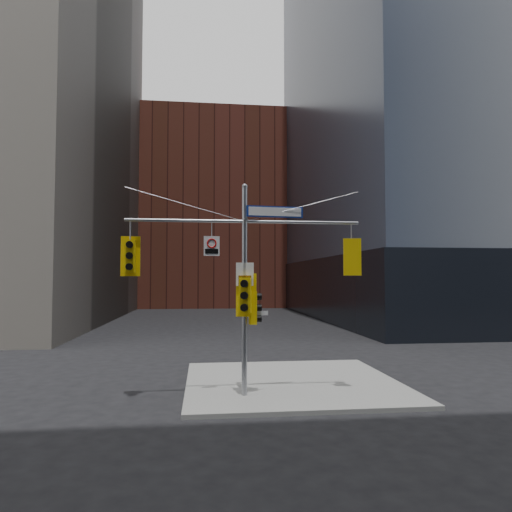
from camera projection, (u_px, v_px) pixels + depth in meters
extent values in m
plane|color=black|center=(251.00, 418.00, 13.26)|extent=(160.00, 160.00, 0.00)
cube|color=gray|center=(292.00, 382.00, 17.47)|extent=(8.00, 8.00, 0.15)
cube|color=black|center=(482.00, 288.00, 48.37)|extent=(36.40, 36.40, 6.00)
cube|color=maroon|center=(213.00, 215.00, 71.49)|extent=(26.00, 20.00, 28.00)
cylinder|color=gray|center=(245.00, 292.00, 15.42)|extent=(0.18, 0.18, 7.20)
sphere|color=gray|center=(245.00, 187.00, 15.60)|extent=(0.20, 0.20, 0.20)
cylinder|color=gray|center=(185.00, 221.00, 15.31)|extent=(4.00, 0.11, 0.11)
cylinder|color=gray|center=(302.00, 222.00, 15.77)|extent=(4.00, 0.11, 0.11)
cylinder|color=gray|center=(246.00, 220.00, 15.19)|extent=(0.10, 0.70, 0.10)
cylinder|color=gray|center=(186.00, 204.00, 15.34)|extent=(4.00, 0.02, 1.12)
cylinder|color=gray|center=(302.00, 207.00, 15.80)|extent=(4.00, 0.02, 1.12)
cube|color=yellow|center=(130.00, 256.00, 15.05)|extent=(0.36, 0.27, 1.08)
cube|color=yellow|center=(130.00, 256.00, 15.23)|extent=(0.64, 0.08, 1.34)
cylinder|color=black|center=(130.00, 245.00, 14.86)|extent=(0.24, 0.18, 0.23)
cylinder|color=black|center=(130.00, 245.00, 14.94)|extent=(0.20, 0.03, 0.20)
cylinder|color=black|center=(129.00, 256.00, 14.84)|extent=(0.24, 0.18, 0.23)
cylinder|color=black|center=(130.00, 256.00, 14.92)|extent=(0.20, 0.03, 0.20)
cylinder|color=black|center=(129.00, 267.00, 14.83)|extent=(0.24, 0.18, 0.23)
cylinder|color=black|center=(129.00, 267.00, 14.91)|extent=(0.20, 0.03, 0.20)
cube|color=yellow|center=(351.00, 257.00, 15.91)|extent=(0.37, 0.29, 1.04)
cube|color=yellow|center=(352.00, 257.00, 15.73)|extent=(0.61, 0.14, 1.29)
cylinder|color=black|center=(350.00, 248.00, 16.13)|extent=(0.24, 0.19, 0.22)
cylinder|color=black|center=(351.00, 247.00, 16.05)|extent=(0.19, 0.05, 0.19)
cylinder|color=black|center=(351.00, 257.00, 16.11)|extent=(0.24, 0.19, 0.22)
cylinder|color=black|center=(351.00, 257.00, 16.03)|extent=(0.19, 0.05, 0.19)
cylinder|color=black|center=(351.00, 267.00, 16.09)|extent=(0.24, 0.19, 0.22)
cylinder|color=#0CE559|center=(351.00, 267.00, 16.01)|extent=(0.19, 0.05, 0.19)
cube|color=yellow|center=(253.00, 308.00, 15.43)|extent=(0.26, 0.36, 1.11)
cylinder|color=black|center=(259.00, 297.00, 15.47)|extent=(0.17, 0.23, 0.23)
cylinder|color=black|center=(256.00, 297.00, 15.46)|extent=(0.02, 0.20, 0.20)
cylinder|color=black|center=(259.00, 308.00, 15.45)|extent=(0.17, 0.23, 0.23)
cylinder|color=black|center=(256.00, 308.00, 15.44)|extent=(0.02, 0.20, 0.20)
cylinder|color=black|center=(259.00, 319.00, 15.44)|extent=(0.17, 0.23, 0.23)
cylinder|color=black|center=(256.00, 319.00, 15.43)|extent=(0.02, 0.20, 0.20)
cube|color=yellow|center=(245.00, 295.00, 15.14)|extent=(0.43, 0.35, 1.18)
cube|color=yellow|center=(246.00, 295.00, 15.34)|extent=(0.68, 0.21, 1.45)
cylinder|color=black|center=(244.00, 284.00, 14.94)|extent=(0.28, 0.23, 0.25)
cylinder|color=black|center=(245.00, 284.00, 15.03)|extent=(0.21, 0.07, 0.21)
cylinder|color=black|center=(244.00, 296.00, 14.92)|extent=(0.28, 0.23, 0.25)
cylinder|color=black|center=(245.00, 295.00, 15.01)|extent=(0.21, 0.07, 0.21)
cylinder|color=black|center=(244.00, 308.00, 14.90)|extent=(0.28, 0.23, 0.25)
cylinder|color=black|center=(245.00, 307.00, 14.99)|extent=(0.21, 0.07, 0.21)
cube|color=navy|center=(275.00, 212.00, 15.68)|extent=(1.98, 0.24, 0.39)
cube|color=silver|center=(275.00, 212.00, 15.65)|extent=(1.86, 0.19, 0.30)
cube|color=silver|center=(212.00, 246.00, 15.35)|extent=(0.53, 0.07, 0.67)
torus|color=#B20A0A|center=(212.00, 243.00, 15.34)|extent=(0.33, 0.07, 0.33)
cube|color=black|center=(212.00, 251.00, 15.32)|extent=(0.44, 0.05, 0.16)
cube|color=silver|center=(245.00, 274.00, 15.33)|extent=(0.60, 0.09, 0.78)
cube|color=#D88C00|center=(245.00, 281.00, 15.30)|extent=(0.43, 0.05, 0.35)
cube|color=silver|center=(258.00, 313.00, 15.44)|extent=(0.72, 0.11, 0.14)
cube|color=#145926|center=(243.00, 312.00, 15.83)|extent=(0.10, 0.77, 0.15)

